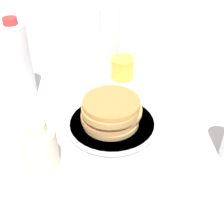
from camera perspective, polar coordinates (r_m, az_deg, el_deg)
name	(u,v)px	position (r m, az deg, el deg)	size (l,w,h in m)	color
ground_plane	(120,130)	(0.86, 1.41, -3.27)	(4.00, 4.00, 0.00)	silver
plate	(112,123)	(0.87, 0.00, -2.10)	(0.26, 0.26, 0.01)	silver
pancake_stack	(111,112)	(0.84, -0.20, 0.03)	(0.17, 0.16, 0.07)	tan
juice_glass	(122,68)	(1.07, 1.91, 8.06)	(0.08, 0.08, 0.07)	yellow
cream_jug	(40,147)	(0.75, -13.09, -6.24)	(0.08, 0.08, 0.13)	beige
water_bottle_mid	(109,35)	(1.13, -0.48, 13.86)	(0.08, 0.08, 0.23)	white
water_bottle_far	(18,61)	(0.98, -16.78, 8.92)	(0.08, 0.08, 0.25)	white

